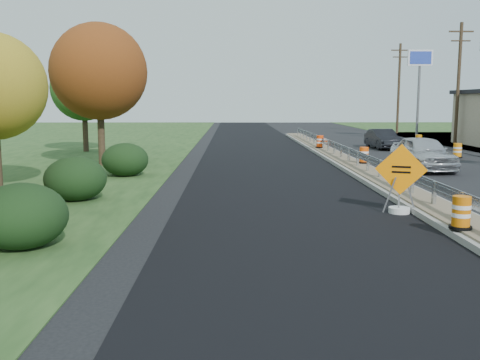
{
  "coord_description": "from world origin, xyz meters",
  "views": [
    {
      "loc": [
        -6.19,
        -18.01,
        3.33
      ],
      "look_at": [
        -5.96,
        -2.77,
        1.1
      ],
      "focal_mm": 40.0,
      "sensor_mm": 36.0,
      "label": 1
    }
  ],
  "objects_px": {
    "barrel_median_far": "(320,142)",
    "barrel_shoulder_far": "(388,137)",
    "car_dark_mid": "(383,139)",
    "barrel_shoulder_mid": "(419,141)",
    "caution_sign": "(400,196)",
    "barrel_median_mid": "(364,156)",
    "barrel_median_near": "(461,213)",
    "car_silver": "(423,153)",
    "barrel_shoulder_near": "(457,151)"
  },
  "relations": [
    {
      "from": "barrel_median_mid",
      "to": "car_dark_mid",
      "type": "bearing_deg",
      "value": 69.87
    },
    {
      "from": "barrel_median_near",
      "to": "barrel_shoulder_mid",
      "type": "bearing_deg",
      "value": 72.73
    },
    {
      "from": "barrel_shoulder_far",
      "to": "barrel_median_far",
      "type": "bearing_deg",
      "value": -129.84
    },
    {
      "from": "caution_sign",
      "to": "barrel_median_mid",
      "type": "xyz_separation_m",
      "value": [
        1.69,
        11.27,
        0.09
      ]
    },
    {
      "from": "barrel_shoulder_far",
      "to": "barrel_shoulder_near",
      "type": "bearing_deg",
      "value": -88.33
    },
    {
      "from": "barrel_median_mid",
      "to": "barrel_median_far",
      "type": "xyz_separation_m",
      "value": [
        -0.73,
        9.28,
        0.01
      ]
    },
    {
      "from": "barrel_median_far",
      "to": "barrel_shoulder_far",
      "type": "height_order",
      "value": "barrel_median_far"
    },
    {
      "from": "barrel_median_mid",
      "to": "car_dark_mid",
      "type": "relative_size",
      "value": 0.19
    },
    {
      "from": "barrel_median_near",
      "to": "car_dark_mid",
      "type": "xyz_separation_m",
      "value": [
        5.18,
        25.35,
        0.08
      ]
    },
    {
      "from": "barrel_median_near",
      "to": "car_silver",
      "type": "bearing_deg",
      "value": 74.09
    },
    {
      "from": "barrel_median_near",
      "to": "car_dark_mid",
      "type": "distance_m",
      "value": 25.88
    },
    {
      "from": "barrel_median_near",
      "to": "barrel_median_far",
      "type": "relative_size",
      "value": 0.96
    },
    {
      "from": "barrel_median_mid",
      "to": "barrel_shoulder_near",
      "type": "xyz_separation_m",
      "value": [
        6.83,
        4.8,
        -0.21
      ]
    },
    {
      "from": "barrel_median_near",
      "to": "caution_sign",
      "type": "bearing_deg",
      "value": 101.38
    },
    {
      "from": "barrel_shoulder_mid",
      "to": "barrel_shoulder_far",
      "type": "bearing_deg",
      "value": 103.28
    },
    {
      "from": "barrel_shoulder_mid",
      "to": "car_silver",
      "type": "bearing_deg",
      "value": -108.53
    },
    {
      "from": "barrel_median_mid",
      "to": "barrel_shoulder_far",
      "type": "relative_size",
      "value": 0.99
    },
    {
      "from": "barrel_median_far",
      "to": "barrel_shoulder_near",
      "type": "distance_m",
      "value": 8.79
    },
    {
      "from": "barrel_median_near",
      "to": "car_silver",
      "type": "height_order",
      "value": "car_silver"
    },
    {
      "from": "barrel_median_mid",
      "to": "barrel_shoulder_near",
      "type": "distance_m",
      "value": 8.36
    },
    {
      "from": "barrel_median_far",
      "to": "barrel_shoulder_mid",
      "type": "bearing_deg",
      "value": 26.85
    },
    {
      "from": "barrel_shoulder_near",
      "to": "barrel_shoulder_far",
      "type": "xyz_separation_m",
      "value": [
        -0.38,
        13.08,
        -0.02
      ]
    },
    {
      "from": "barrel_median_far",
      "to": "barrel_shoulder_mid",
      "type": "height_order",
      "value": "barrel_median_far"
    },
    {
      "from": "barrel_median_near",
      "to": "barrel_shoulder_near",
      "type": "relative_size",
      "value": 0.92
    },
    {
      "from": "barrel_median_far",
      "to": "barrel_median_near",
      "type": "bearing_deg",
      "value": -90.89
    },
    {
      "from": "barrel_shoulder_near",
      "to": "car_dark_mid",
      "type": "distance_m",
      "value": 6.91
    },
    {
      "from": "barrel_median_near",
      "to": "barrel_median_mid",
      "type": "relative_size",
      "value": 0.98
    },
    {
      "from": "caution_sign",
      "to": "car_silver",
      "type": "bearing_deg",
      "value": 86.37
    },
    {
      "from": "caution_sign",
      "to": "barrel_shoulder_mid",
      "type": "bearing_deg",
      "value": 88.86
    },
    {
      "from": "caution_sign",
      "to": "car_silver",
      "type": "xyz_separation_m",
      "value": [
        4.41,
        10.44,
        0.3
      ]
    },
    {
      "from": "caution_sign",
      "to": "car_dark_mid",
      "type": "relative_size",
      "value": 0.49
    },
    {
      "from": "caution_sign",
      "to": "barrel_shoulder_mid",
      "type": "xyz_separation_m",
      "value": [
        9.19,
        24.72,
        -0.12
      ]
    },
    {
      "from": "barrel_median_near",
      "to": "barrel_median_mid",
      "type": "height_order",
      "value": "barrel_median_mid"
    },
    {
      "from": "barrel_shoulder_mid",
      "to": "barrel_shoulder_far",
      "type": "distance_m",
      "value": 4.56
    },
    {
      "from": "car_dark_mid",
      "to": "barrel_shoulder_mid",
      "type": "bearing_deg",
      "value": 31.24
    },
    {
      "from": "barrel_median_far",
      "to": "barrel_shoulder_mid",
      "type": "relative_size",
      "value": 0.99
    },
    {
      "from": "barrel_median_far",
      "to": "car_dark_mid",
      "type": "xyz_separation_m",
      "value": [
        4.82,
        1.87,
        0.07
      ]
    },
    {
      "from": "barrel_shoulder_near",
      "to": "car_silver",
      "type": "bearing_deg",
      "value": -126.14
    },
    {
      "from": "barrel_median_near",
      "to": "barrel_median_far",
      "type": "bearing_deg",
      "value": 89.11
    },
    {
      "from": "barrel_shoulder_near",
      "to": "barrel_median_near",
      "type": "bearing_deg",
      "value": -112.64
    },
    {
      "from": "barrel_median_near",
      "to": "barrel_median_far",
      "type": "distance_m",
      "value": 23.49
    },
    {
      "from": "barrel_median_mid",
      "to": "barrel_shoulder_far",
      "type": "distance_m",
      "value": 19.01
    },
    {
      "from": "barrel_shoulder_mid",
      "to": "car_dark_mid",
      "type": "height_order",
      "value": "car_dark_mid"
    },
    {
      "from": "caution_sign",
      "to": "car_silver",
      "type": "relative_size",
      "value": 0.43
    },
    {
      "from": "barrel_median_mid",
      "to": "barrel_shoulder_far",
      "type": "bearing_deg",
      "value": 70.17
    },
    {
      "from": "barrel_shoulder_mid",
      "to": "car_silver",
      "type": "xyz_separation_m",
      "value": [
        -4.78,
        -14.28,
        0.42
      ]
    },
    {
      "from": "barrel_median_mid",
      "to": "barrel_shoulder_near",
      "type": "relative_size",
      "value": 0.94
    },
    {
      "from": "barrel_median_near",
      "to": "car_silver",
      "type": "relative_size",
      "value": 0.17
    },
    {
      "from": "barrel_shoulder_far",
      "to": "car_silver",
      "type": "relative_size",
      "value": 0.17
    },
    {
      "from": "barrel_median_mid",
      "to": "car_silver",
      "type": "bearing_deg",
      "value": -17.09
    }
  ]
}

